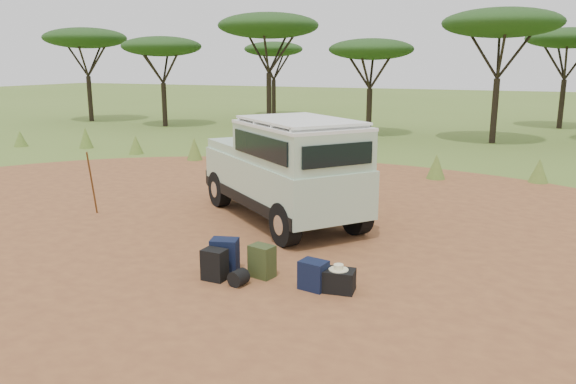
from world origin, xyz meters
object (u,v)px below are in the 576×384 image
at_px(safari_vehicle, 285,171).
at_px(duffel_navy, 313,275).
at_px(hard_case, 338,281).
at_px(backpack_olive, 262,261).
at_px(walking_staff, 92,183).
at_px(backpack_black, 215,265).
at_px(backpack_navy, 225,256).

relative_size(safari_vehicle, duffel_navy, 10.53).
distance_m(safari_vehicle, hard_case, 4.42).
distance_m(backpack_olive, hard_case, 1.42).
bearing_deg(walking_staff, backpack_olive, -48.72).
distance_m(safari_vehicle, backpack_black, 4.00).
xyz_separation_m(safari_vehicle, hard_case, (2.51, -3.50, -1.00)).
bearing_deg(safari_vehicle, backpack_black, -45.49).
distance_m(backpack_navy, duffel_navy, 1.71).
distance_m(backpack_navy, hard_case, 2.12).
bearing_deg(walking_staff, backpack_navy, -51.94).
bearing_deg(duffel_navy, safari_vehicle, 130.28).
height_order(safari_vehicle, duffel_navy, safari_vehicle).
bearing_deg(safari_vehicle, duffel_navy, -21.07).
bearing_deg(duffel_navy, hard_case, 20.11).
relative_size(walking_staff, backpack_black, 3.08).
bearing_deg(backpack_navy, backpack_black, -102.75).
bearing_deg(backpack_black, backpack_navy, 94.72).
height_order(backpack_black, duffel_navy, backpack_black).
height_order(backpack_navy, hard_case, backpack_navy).
bearing_deg(duffel_navy, backpack_olive, -178.23).
height_order(walking_staff, backpack_navy, walking_staff).
relative_size(walking_staff, backpack_navy, 2.73).
height_order(safari_vehicle, walking_staff, safari_vehicle).
bearing_deg(backpack_black, walking_staff, 155.47).
relative_size(walking_staff, backpack_olive, 2.93).
bearing_deg(backpack_navy, backpack_olive, -10.67).
xyz_separation_m(walking_staff, hard_case, (6.91, -1.99, -0.62)).
relative_size(backpack_black, hard_case, 1.04).
bearing_deg(hard_case, backpack_olive, 170.09).
relative_size(safari_vehicle, hard_case, 9.76).
relative_size(safari_vehicle, walking_staff, 3.05).
bearing_deg(safari_vehicle, backpack_olive, -33.86).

